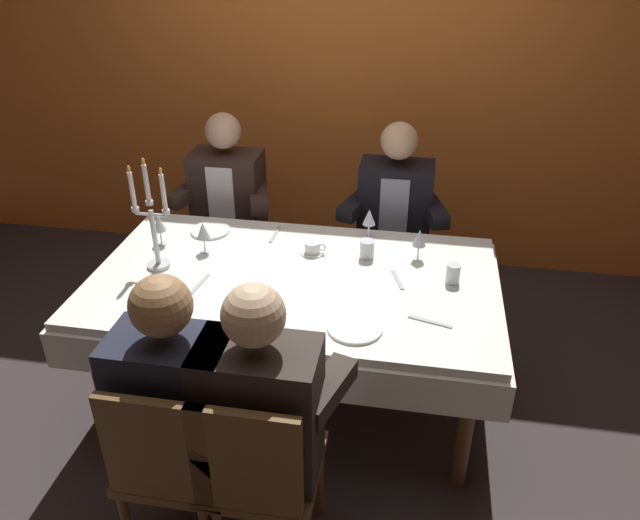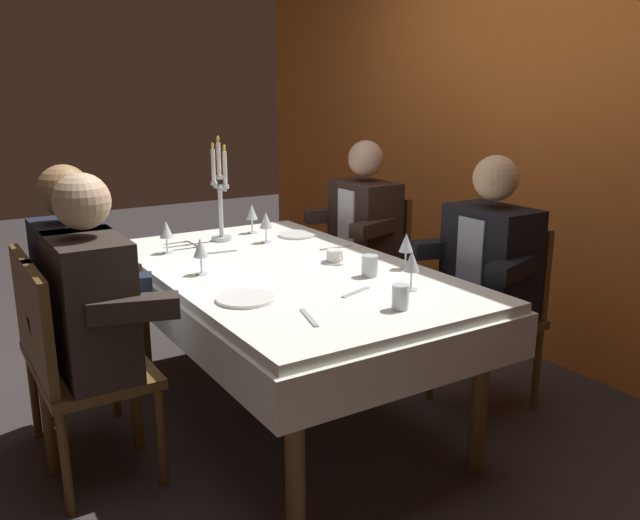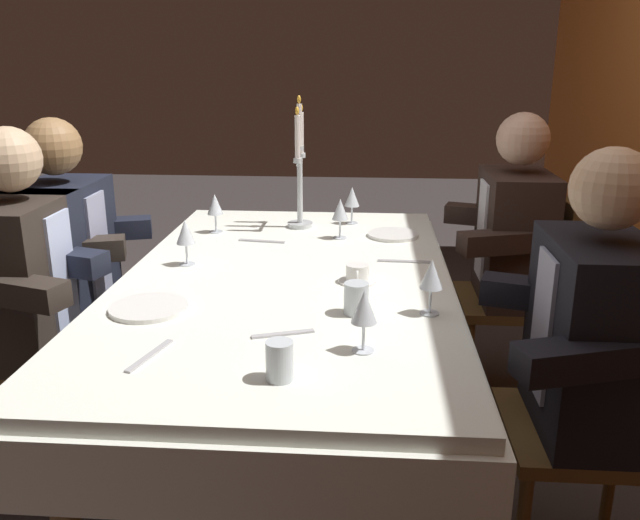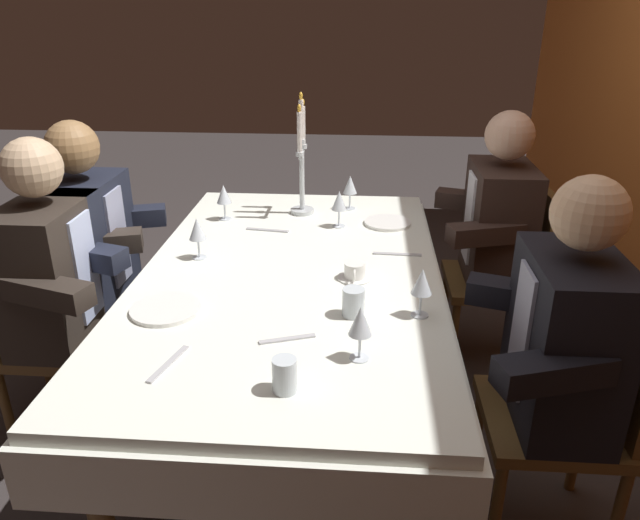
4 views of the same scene
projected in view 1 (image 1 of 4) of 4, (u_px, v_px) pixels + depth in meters
ground_plane at (296, 395)px, 3.25m from camera, size 12.00×12.00×0.00m
back_wall at (344, 67)px, 3.99m from camera, size 6.00×0.12×2.70m
dining_table at (294, 298)px, 2.94m from camera, size 1.94×1.14×0.74m
candelabra at (153, 225)px, 2.85m from camera, size 0.19×0.11×0.56m
dinner_plate_0 at (355, 328)px, 2.52m from camera, size 0.23×0.23×0.01m
dinner_plate_1 at (210, 231)px, 3.28m from camera, size 0.21×0.21×0.01m
wine_glass_0 at (251, 296)px, 2.52m from camera, size 0.07×0.07×0.16m
wine_glass_1 at (159, 224)px, 3.10m from camera, size 0.07×0.07×0.16m
wine_glass_2 at (369, 218)px, 3.16m from camera, size 0.07×0.07×0.16m
wine_glass_3 at (149, 286)px, 2.59m from camera, size 0.07×0.07×0.16m
wine_glass_4 at (419, 239)px, 2.96m from camera, size 0.07×0.07×0.16m
wine_glass_5 at (203, 232)px, 3.03m from camera, size 0.07×0.07×0.16m
water_tumbler_0 at (367, 249)px, 3.02m from camera, size 0.07×0.07×0.09m
water_tumbler_1 at (453, 274)px, 2.81m from camera, size 0.06×0.06×0.09m
coffee_cup_0 at (313, 248)px, 3.06m from camera, size 0.13×0.12×0.06m
knife_0 at (430, 322)px, 2.56m from camera, size 0.19×0.07×0.01m
fork_1 at (398, 280)px, 2.85m from camera, size 0.07×0.17×0.01m
knife_2 at (199, 285)px, 2.81m from camera, size 0.04×0.19×0.01m
knife_3 at (275, 234)px, 3.25m from camera, size 0.03×0.19×0.01m
seated_diner_0 at (228, 194)px, 3.73m from camera, size 0.63×0.48×1.24m
seated_diner_1 at (175, 400)px, 2.16m from camera, size 0.63×0.48×1.24m
seated_diner_2 at (259, 411)px, 2.11m from camera, size 0.63×0.48×1.24m
seated_diner_3 at (395, 206)px, 3.57m from camera, size 0.63×0.48×1.24m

